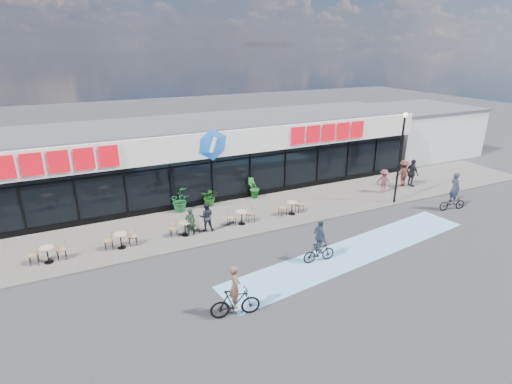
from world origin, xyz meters
TOP-DOWN VIEW (x-y plane):
  - ground at (0.00, 0.00)m, footprint 120.00×120.00m
  - sidewalk at (0.00, 4.50)m, footprint 44.00×5.00m
  - bike_lane at (4.00, -1.50)m, footprint 14.17×4.13m
  - building at (-0.00, 9.93)m, footprint 30.60×6.57m
  - neighbour_building at (20.50, 11.00)m, footprint 9.20×7.20m
  - lamp_post at (10.04, 2.30)m, footprint 0.28×0.28m
  - bistro_set_1 at (-9.00, 3.51)m, footprint 1.54×0.62m
  - bistro_set_2 at (-5.89, 3.51)m, footprint 1.54×0.62m
  - bistro_set_3 at (-2.78, 3.51)m, footprint 1.54×0.62m
  - bistro_set_4 at (0.34, 3.51)m, footprint 1.54×0.62m
  - bistro_set_5 at (3.45, 3.51)m, footprint 1.54×0.62m
  - potted_plant_left at (-0.30, 6.66)m, footprint 1.32×1.28m
  - potted_plant_mid at (-2.22, 6.65)m, footprint 1.24×1.37m
  - potted_plant_right at (2.57, 6.68)m, footprint 0.80×0.68m
  - patron_left at (-2.53, 3.29)m, footprint 0.56×0.39m
  - patron_right at (-1.61, 3.47)m, footprint 0.92×0.82m
  - pedestrian_a at (10.63, 3.97)m, footprint 0.84×1.13m
  - pedestrian_b at (13.18, 4.06)m, footprint 0.54×1.13m
  - pedestrian_c at (12.67, 4.37)m, footprint 1.18×0.68m
  - cyclist_a at (1.94, -1.53)m, footprint 1.57×0.95m
  - cyclist_b at (12.41, 0.12)m, footprint 1.74×0.90m
  - cyclist_c at (-2.92, -3.46)m, footprint 1.90×0.85m

SIDE VIEW (x-z plane):
  - ground at x=0.00m, z-range 0.00..0.00m
  - bike_lane at x=4.00m, z-range 0.00..0.01m
  - sidewalk at x=0.00m, z-range 0.00..0.10m
  - bistro_set_1 at x=-9.00m, z-range 0.11..1.01m
  - bistro_set_2 at x=-5.89m, z-range 0.11..1.01m
  - bistro_set_3 at x=-2.78m, z-range 0.11..1.01m
  - bistro_set_4 at x=0.34m, z-range 0.11..1.01m
  - bistro_set_5 at x=3.45m, z-range 0.11..1.01m
  - potted_plant_left at x=-0.30m, z-range 0.10..1.23m
  - cyclist_c at x=-2.92m, z-range -0.30..1.75m
  - potted_plant_mid at x=-2.22m, z-range 0.10..1.43m
  - potted_plant_right at x=2.57m, z-range 0.10..1.44m
  - cyclist_b at x=12.41m, z-range -0.34..1.97m
  - cyclist_a at x=1.94m, z-range -0.18..1.85m
  - patron_left at x=-2.53m, z-range 0.10..1.57m
  - pedestrian_a at x=10.63m, z-range 0.10..1.65m
  - patron_right at x=-1.61m, z-range 0.10..1.67m
  - pedestrian_c at x=12.67m, z-range 0.10..1.91m
  - pedestrian_b at x=13.18m, z-range 0.10..1.98m
  - neighbour_building at x=20.50m, z-range 0.01..4.12m
  - building at x=0.00m, z-range -0.04..4.71m
  - lamp_post at x=10.04m, z-range 0.59..6.05m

